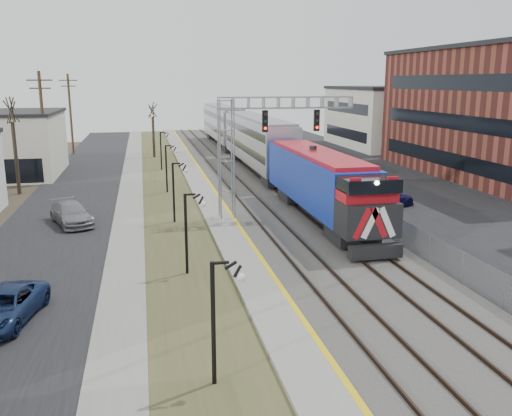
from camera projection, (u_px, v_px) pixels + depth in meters
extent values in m
cube|color=black|center=(69.00, 205.00, 40.93)|extent=(7.00, 120.00, 0.04)
cube|color=gray|center=(130.00, 202.00, 41.83)|extent=(2.00, 120.00, 0.08)
cube|color=#404525|center=(169.00, 200.00, 42.43)|extent=(4.00, 120.00, 0.06)
cube|color=gray|center=(207.00, 197.00, 43.01)|extent=(2.00, 120.00, 0.24)
cube|color=#595651|center=(268.00, 195.00, 44.01)|extent=(8.00, 120.00, 0.20)
cube|color=black|center=(405.00, 190.00, 46.42)|extent=(16.00, 120.00, 0.04)
cube|color=gold|center=(218.00, 195.00, 43.15)|extent=(0.24, 120.00, 0.01)
cube|color=#2D2119|center=(235.00, 194.00, 43.42)|extent=(0.08, 120.00, 0.15)
cube|color=#2D2119|center=(253.00, 193.00, 43.72)|extent=(0.08, 120.00, 0.15)
cube|color=#2D2119|center=(277.00, 192.00, 44.12)|extent=(0.08, 120.00, 0.15)
cube|color=#2D2119|center=(295.00, 192.00, 44.42)|extent=(0.08, 120.00, 0.15)
cube|color=#132FA2|center=(322.00, 186.00, 35.35)|extent=(3.00, 17.00, 4.25)
cube|color=black|center=(375.00, 252.00, 27.47)|extent=(2.80, 0.50, 0.70)
cube|color=#A3A5AD|center=(257.00, 143.00, 54.57)|extent=(3.00, 22.00, 5.33)
cube|color=#A3A5AD|center=(224.00, 125.00, 76.29)|extent=(3.00, 22.00, 5.33)
cube|color=gray|center=(226.00, 161.00, 35.55)|extent=(1.00, 1.00, 8.00)
cube|color=gray|center=(286.00, 103.00, 35.49)|extent=(9.00, 0.80, 0.80)
cube|color=black|center=(265.00, 121.00, 35.02)|extent=(0.35, 0.25, 1.40)
cube|color=black|center=(317.00, 120.00, 35.72)|extent=(0.35, 0.25, 1.40)
cylinder|color=black|center=(213.00, 325.00, 16.25)|extent=(0.14, 0.14, 4.00)
cylinder|color=black|center=(186.00, 235.00, 25.78)|extent=(0.14, 0.14, 4.00)
cylinder|color=black|center=(174.00, 193.00, 35.31)|extent=(0.14, 0.14, 4.00)
cylinder|color=black|center=(166.00, 169.00, 44.84)|extent=(0.14, 0.14, 4.00)
cylinder|color=black|center=(161.00, 151.00, 56.27)|extent=(0.14, 0.14, 4.00)
cylinder|color=#4C3823|center=(44.00, 128.00, 48.72)|extent=(0.28, 0.28, 10.00)
cylinder|color=#4C3823|center=(71.00, 115.00, 67.77)|extent=(0.28, 0.28, 10.00)
cube|color=gray|center=(318.00, 184.00, 44.69)|extent=(0.04, 120.00, 1.60)
cube|color=beige|center=(399.00, 118.00, 76.88)|extent=(16.00, 18.00, 8.00)
cylinder|color=#382D23|center=(16.00, 158.00, 44.12)|extent=(0.30, 0.30, 5.95)
cylinder|color=#382D23|center=(154.00, 137.00, 65.59)|extent=(0.30, 0.30, 4.90)
imported|color=navy|center=(387.00, 199.00, 40.00)|extent=(4.81, 3.10, 1.30)
imported|color=gray|center=(353.00, 179.00, 47.51)|extent=(4.57, 2.90, 1.45)
imported|color=#0B3A0E|center=(349.00, 178.00, 48.21)|extent=(4.50, 2.00, 1.43)
imported|color=navy|center=(4.00, 307.00, 20.84)|extent=(3.02, 4.93, 1.28)
imported|color=gray|center=(71.00, 214.00, 35.14)|extent=(3.53, 5.22, 1.40)
imported|color=#0D4513|center=(316.00, 162.00, 57.31)|extent=(6.01, 4.14, 1.53)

